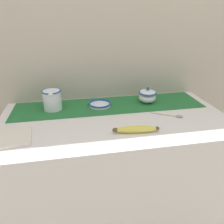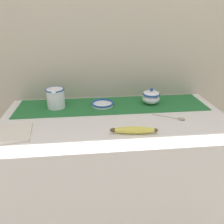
# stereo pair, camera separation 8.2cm
# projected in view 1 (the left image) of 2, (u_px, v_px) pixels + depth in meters

# --- Properties ---
(countertop) EXTENTS (1.21, 0.62, 0.90)m
(countertop) POSITION_uv_depth(u_px,v_px,m) (115.00, 183.00, 1.34)
(countertop) COLOR silver
(countertop) RESTS_ON ground_plane
(back_wall) EXTENTS (2.01, 0.04, 2.40)m
(back_wall) POSITION_uv_depth(u_px,v_px,m) (104.00, 49.00, 1.32)
(back_wall) COLOR #B7AD99
(back_wall) RESTS_ON ground_plane
(table_runner) EXTENTS (1.11, 0.27, 0.00)m
(table_runner) POSITION_uv_depth(u_px,v_px,m) (109.00, 105.00, 1.30)
(table_runner) COLOR #236B33
(table_runner) RESTS_ON countertop
(cream_pitcher) EXTENTS (0.11, 0.13, 0.12)m
(cream_pitcher) POSITION_uv_depth(u_px,v_px,m) (52.00, 99.00, 1.22)
(cream_pitcher) COLOR white
(cream_pitcher) RESTS_ON countertop
(sugar_bowl) EXTENTS (0.11, 0.11, 0.10)m
(sugar_bowl) POSITION_uv_depth(u_px,v_px,m) (147.00, 96.00, 1.33)
(sugar_bowl) COLOR white
(sugar_bowl) RESTS_ON countertop
(small_dish) EXTENTS (0.13, 0.13, 0.02)m
(small_dish) POSITION_uv_depth(u_px,v_px,m) (100.00, 104.00, 1.29)
(small_dish) COLOR white
(small_dish) RESTS_ON countertop
(banana) EXTENTS (0.22, 0.06, 0.03)m
(banana) POSITION_uv_depth(u_px,v_px,m) (136.00, 129.00, 1.00)
(banana) COLOR #DBCC4C
(banana) RESTS_ON countertop
(spoon) EXTENTS (0.16, 0.10, 0.01)m
(spoon) POSITION_uv_depth(u_px,v_px,m) (177.00, 116.00, 1.16)
(spoon) COLOR #A89E89
(spoon) RESTS_ON countertop
(napkin_stack) EXTENTS (0.19, 0.19, 0.01)m
(napkin_stack) POSITION_uv_depth(u_px,v_px,m) (11.00, 138.00, 0.96)
(napkin_stack) COLOR silver
(napkin_stack) RESTS_ON countertop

